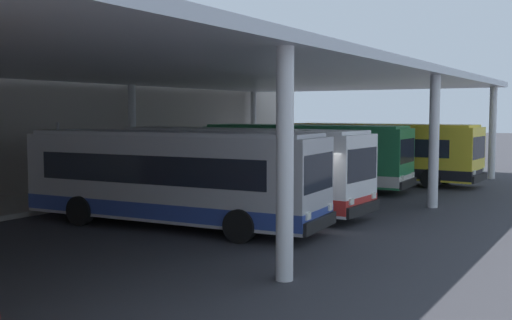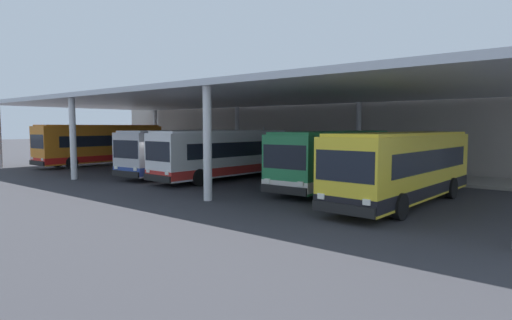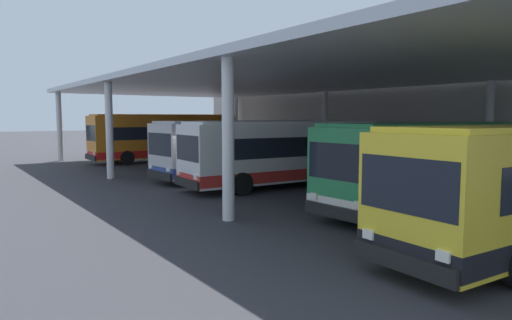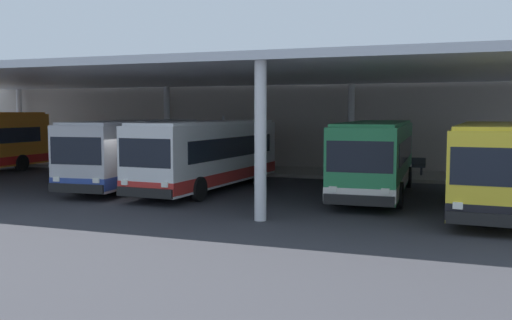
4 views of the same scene
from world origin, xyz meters
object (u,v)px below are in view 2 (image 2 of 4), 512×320
object	(u,v)px
bus_middle_bay	(225,154)
bench_waiting	(395,167)
bus_second_bay	(186,151)
banner_sign	(264,144)
bus_far_bay	(335,159)
trash_bin	(444,170)
bus_nearest_bay	(102,144)
bus_departing	(403,167)

from	to	relation	value
bus_middle_bay	bench_waiting	distance (m)	11.59
bus_second_bay	banner_sign	distance (m)	7.29
bus_second_bay	bus_far_bay	xyz separation A→B (m)	(11.36, 0.86, 0.00)
bus_far_bay	banner_sign	xyz separation A→B (m)	(-9.88, 6.27, 0.32)
bench_waiting	trash_bin	distance (m)	3.17
bus_nearest_bay	bus_middle_bay	distance (m)	15.39
trash_bin	banner_sign	xyz separation A→B (m)	(-13.80, -0.84, 1.30)
bus_far_bay	banner_sign	size ratio (longest dim) A/B	3.32
bus_middle_bay	bus_departing	xyz separation A→B (m)	(12.07, -1.35, 0.00)
bus_far_bay	bus_departing	bearing A→B (deg)	-26.65
bus_second_bay	bench_waiting	xyz separation A→B (m)	(12.11, 8.01, -0.99)
bus_departing	bus_far_bay	bearing A→B (deg)	153.35
bus_far_bay	banner_sign	distance (m)	11.71
bus_second_bay	bus_nearest_bay	bearing A→B (deg)	178.09
banner_sign	bench_waiting	bearing A→B (deg)	4.71
bus_far_bay	bus_middle_bay	bearing A→B (deg)	-172.78
bus_second_bay	bus_middle_bay	distance (m)	3.87
bus_middle_bay	bus_departing	size ratio (longest dim) A/B	1.00
bus_departing	bench_waiting	distance (m)	10.25
bus_far_bay	bench_waiting	distance (m)	7.26
bus_departing	banner_sign	xyz separation A→B (m)	(-14.47, 8.57, 0.32)
bus_nearest_bay	banner_sign	distance (m)	14.63
bus_middle_bay	bus_nearest_bay	bearing A→B (deg)	178.25
bus_second_bay	bus_departing	world-z (taller)	same
bus_far_bay	bus_departing	world-z (taller)	same
bus_nearest_bay	bus_departing	size ratio (longest dim) A/B	1.07
bus_departing	bench_waiting	world-z (taller)	bus_departing
bus_middle_bay	bus_second_bay	bearing A→B (deg)	178.73
bus_middle_bay	banner_sign	world-z (taller)	banner_sign
bus_second_bay	bus_middle_bay	bearing A→B (deg)	-1.27
bus_second_bay	bus_departing	bearing A→B (deg)	-5.15
bench_waiting	banner_sign	world-z (taller)	banner_sign
bus_nearest_bay	bus_far_bay	bearing A→B (deg)	1.20
bus_nearest_bay	bus_far_bay	xyz separation A→B (m)	(22.86, 0.48, -0.19)
bus_nearest_bay	trash_bin	size ratio (longest dim) A/B	11.57
bus_second_bay	banner_sign	xyz separation A→B (m)	(1.47, 7.14, 0.32)
bus_far_bay	bench_waiting	bearing A→B (deg)	84.02
bus_second_bay	banner_sign	world-z (taller)	banner_sign
bus_departing	trash_bin	size ratio (longest dim) A/B	10.86
bus_departing	banner_sign	distance (m)	16.82
bus_departing	trash_bin	xyz separation A→B (m)	(-0.67, 9.41, -0.98)
banner_sign	bus_second_bay	bearing A→B (deg)	-101.67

